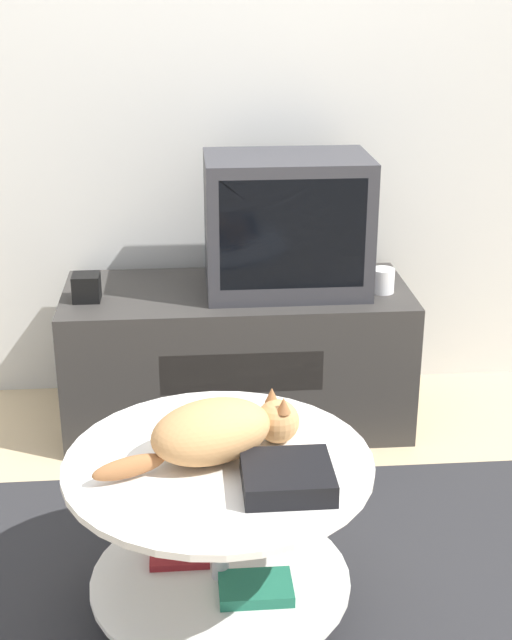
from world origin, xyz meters
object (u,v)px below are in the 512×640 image
Objects in this scene: tv at (287,224)px; dvd_box at (287,477)px; speaker at (86,287)px; cat at (218,431)px.

tv reaches higher than dvd_box.
speaker is 0.18× the size of cat.
cat reaches higher than speaker.
speaker reaches higher than dvd_box.
tv is at bearing 83.64° from dvd_box.
dvd_box is (-0.14, -1.24, -0.25)m from tv.
speaker is 1.10m from cat.
tv is at bearing 4.80° from speaker.
tv is 1.27m from dvd_box.
cat is at bearing -104.87° from tv.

